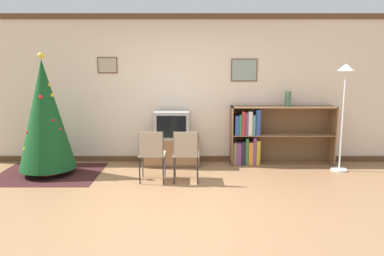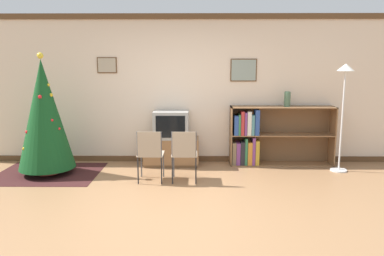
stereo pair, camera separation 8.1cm
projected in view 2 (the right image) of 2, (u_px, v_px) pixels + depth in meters
The scene contains 11 objects.
ground_plane at pixel (173, 207), 4.85m from camera, with size 24.00×24.00×0.00m, color #936B47.
wall_back at pixel (180, 89), 6.89m from camera, with size 8.61×0.11×2.70m.
area_rug at pixel (48, 173), 6.29m from camera, with size 1.70×1.36×0.01m.
christmas_tree at pixel (44, 115), 6.11m from camera, with size 0.91×0.91×1.99m.
tv_console at pixel (171, 151), 6.79m from camera, with size 0.98×0.47×0.50m.
television at pixel (171, 125), 6.70m from camera, with size 0.62×0.46×0.49m.
folding_chair_left at pixel (150, 153), 5.77m from camera, with size 0.40×0.40×0.82m.
folding_chair_right at pixel (184, 153), 5.76m from camera, with size 0.40×0.40×0.82m.
bookshelf at pixel (262, 137), 6.79m from camera, with size 1.86×0.36×1.07m.
vase at pixel (287, 99), 6.65m from camera, with size 0.11×0.11×0.27m.
standing_lamp at pixel (344, 89), 6.21m from camera, with size 0.28×0.28×1.83m.
Camera 2 is at (0.29, -4.60, 1.86)m, focal length 35.00 mm.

